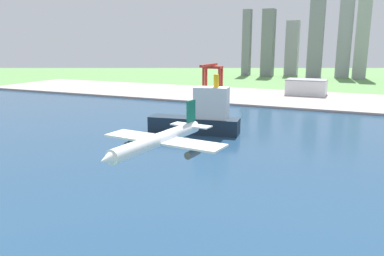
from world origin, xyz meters
name	(u,v)px	position (x,y,z in m)	size (l,w,h in m)	color
ground_plane	(254,137)	(0.00, 300.00, 0.00)	(2400.00, 2400.00, 0.00)	#5F914F
water_bay	(225,160)	(0.00, 240.00, 0.07)	(840.00, 360.00, 0.15)	navy
industrial_pier	(297,99)	(0.00, 490.00, 1.25)	(840.00, 140.00, 2.50)	#A59993
airplane_landing	(159,140)	(19.64, 131.85, 39.29)	(33.54, 39.02, 11.22)	white
cargo_ship	(200,117)	(-37.81, 294.57, 12.14)	(66.79, 25.28, 42.13)	#192838
port_crane_red	(212,74)	(-87.71, 445.34, 30.36)	(21.26, 46.47, 38.93)	#B72D23
warehouse_main	(306,87)	(4.86, 523.51, 11.83)	(46.94, 31.70, 18.61)	white
distant_skyline	(313,40)	(-25.49, 813.79, 69.36)	(231.21, 60.86, 152.24)	gray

